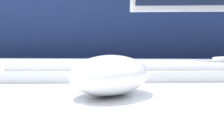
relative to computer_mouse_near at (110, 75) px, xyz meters
name	(u,v)px	position (x,y,z in m)	size (l,w,h in m)	color
partition_panel	(108,110)	(-0.06, 0.87, -0.23)	(5.00, 0.03, 1.14)	navy
computer_mouse_near	(110,75)	(0.00, 0.00, 0.00)	(0.11, 0.13, 0.04)	white
keyboard	(126,71)	(0.01, 0.15, -0.01)	(0.37, 0.15, 0.02)	silver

